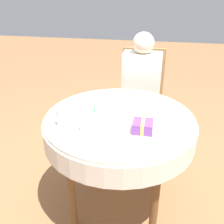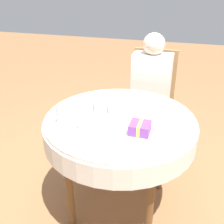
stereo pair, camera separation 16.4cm
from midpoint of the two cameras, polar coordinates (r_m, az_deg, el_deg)
The scene contains 7 objects.
ground_plane at distance 2.15m, azimuth -0.94°, elevation -19.29°, with size 12.00×12.00×0.00m, color #8C603D.
dining_table at distance 1.73m, azimuth -1.11°, elevation -3.83°, with size 0.99×0.99×0.76m.
chair at distance 2.54m, azimuth 4.50°, elevation 2.96°, with size 0.45×0.45×0.98m.
person at distance 2.37m, azimuth 4.37°, elevation 5.67°, with size 0.34×0.28×1.16m.
birthday_cake at distance 1.59m, azimuth -5.01°, elevation -1.45°, with size 0.22×0.22×0.12m.
drinking_glass at distance 1.61m, azimuth -13.82°, elevation -1.23°, with size 0.06×0.06×0.11m.
gift_box at distance 1.52m, azimuth 3.65°, elevation -3.21°, with size 0.12×0.12×0.07m.
Camera 1 is at (0.22, -1.47, 1.55)m, focal length 42.00 mm.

